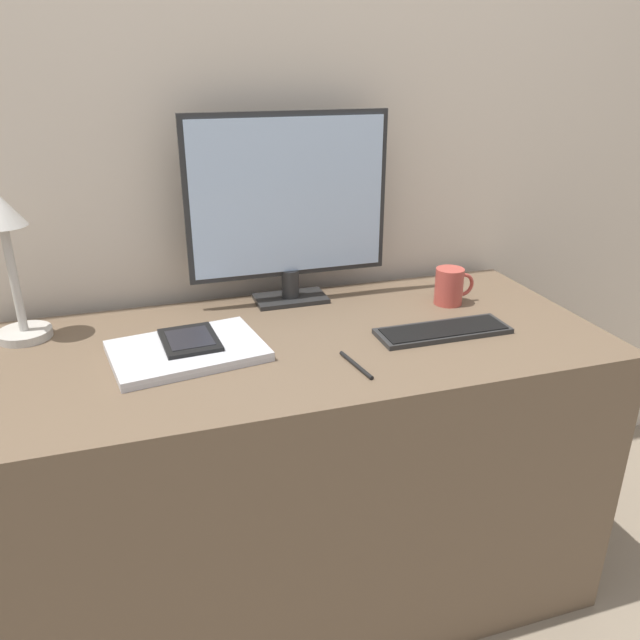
{
  "coord_description": "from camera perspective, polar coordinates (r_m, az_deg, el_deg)",
  "views": [
    {
      "loc": [
        -0.36,
        -1.1,
        1.36
      ],
      "look_at": [
        0.04,
        0.15,
        0.81
      ],
      "focal_mm": 35.0,
      "sensor_mm": 36.0,
      "label": 1
    }
  ],
  "objects": [
    {
      "name": "ereader",
      "position": [
        1.43,
        -11.83,
        -1.78
      ],
      "size": [
        0.13,
        0.17,
        0.01
      ],
      "color": "black",
      "rests_on": "laptop"
    },
    {
      "name": "wall_back",
      "position": [
        1.72,
        -5.7,
        17.46
      ],
      "size": [
        3.6,
        0.05,
        2.4
      ],
      "color": "beige",
      "rests_on": "ground_plane"
    },
    {
      "name": "pen",
      "position": [
        1.34,
        3.31,
        -4.12
      ],
      "size": [
        0.03,
        0.13,
        0.01
      ],
      "color": "black",
      "rests_on": "desk"
    },
    {
      "name": "desk_lamp",
      "position": [
        1.56,
        -26.64,
        5.85
      ],
      "size": [
        0.12,
        0.12,
        0.34
      ],
      "color": "#BCB7AD",
      "rests_on": "desk"
    },
    {
      "name": "ground_plane",
      "position": [
        1.79,
        0.37,
        -26.68
      ],
      "size": [
        10.0,
        10.0,
        0.0
      ],
      "primitive_type": "plane",
      "color": "gray"
    },
    {
      "name": "keyboard",
      "position": [
        1.53,
        11.18,
        -0.97
      ],
      "size": [
        0.32,
        0.11,
        0.01
      ],
      "color": "#282828",
      "rests_on": "desk"
    },
    {
      "name": "monitor",
      "position": [
        1.63,
        -2.89,
        10.5
      ],
      "size": [
        0.53,
        0.11,
        0.49
      ],
      "color": "#262626",
      "rests_on": "desk"
    },
    {
      "name": "laptop",
      "position": [
        1.42,
        -12.04,
        -2.77
      ],
      "size": [
        0.36,
        0.27,
        0.02
      ],
      "color": "#BCBCC1",
      "rests_on": "desk"
    },
    {
      "name": "desk",
      "position": [
        1.66,
        -1.62,
        -13.55
      ],
      "size": [
        1.44,
        0.65,
        0.75
      ],
      "color": "brown",
      "rests_on": "ground_plane"
    },
    {
      "name": "coffee_mug",
      "position": [
        1.7,
        11.79,
        3.05
      ],
      "size": [
        0.11,
        0.08,
        0.1
      ],
      "color": "#B7473D",
      "rests_on": "desk"
    }
  ]
}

